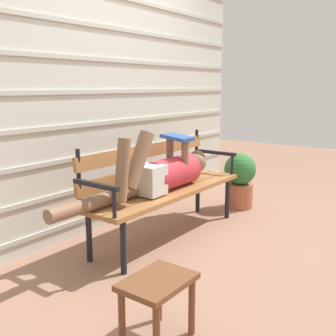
# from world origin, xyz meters

# --- Properties ---
(ground_plane) EXTENTS (12.00, 12.00, 0.00)m
(ground_plane) POSITION_xyz_m (0.00, 0.00, 0.00)
(ground_plane) COLOR #936B56
(house_siding) EXTENTS (4.08, 0.08, 2.48)m
(house_siding) POSITION_xyz_m (0.00, 0.79, 1.24)
(house_siding) COLOR beige
(house_siding) RESTS_ON ground
(park_bench) EXTENTS (1.71, 0.46, 0.85)m
(park_bench) POSITION_xyz_m (0.00, 0.19, 0.48)
(park_bench) COLOR #9E6638
(park_bench) RESTS_ON ground
(reclining_person) EXTENTS (1.73, 0.26, 0.54)m
(reclining_person) POSITION_xyz_m (-0.09, 0.12, 0.59)
(reclining_person) COLOR #B72D38
(footstool) EXTENTS (0.37, 0.27, 0.34)m
(footstool) POSITION_xyz_m (-1.20, -0.70, 0.27)
(footstool) COLOR brown
(footstool) RESTS_ON ground
(potted_plant) EXTENTS (0.34, 0.34, 0.59)m
(potted_plant) POSITION_xyz_m (1.15, 0.02, 0.31)
(potted_plant) COLOR #AD5B3D
(potted_plant) RESTS_ON ground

